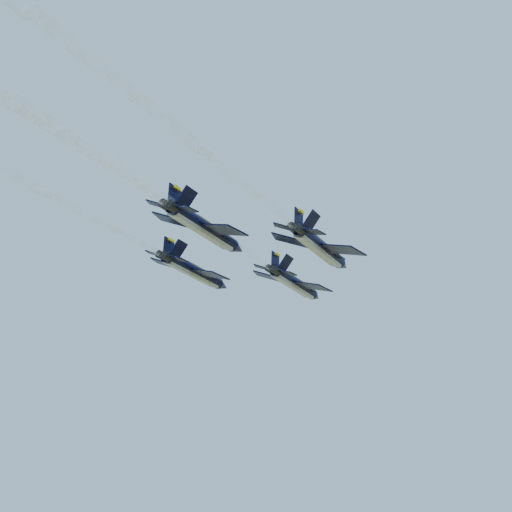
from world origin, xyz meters
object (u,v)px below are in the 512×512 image
at_px(jet_lead, 295,284).
at_px(jet_right, 321,248).
at_px(jet_slot, 205,228).
at_px(jet_left, 195,272).

xyz_separation_m(jet_lead, jet_right, (9.33, -13.29, 0.00)).
bearing_deg(jet_slot, jet_right, 53.44).
xyz_separation_m(jet_lead, jet_left, (-11.12, -12.12, 0.00)).
xyz_separation_m(jet_left, jet_slot, (9.99, -13.92, 0.00)).
height_order(jet_lead, jet_slot, same).
xyz_separation_m(jet_left, jet_right, (20.45, -1.16, 0.00)).
relative_size(jet_left, jet_right, 1.00).
height_order(jet_lead, jet_left, same).
height_order(jet_lead, jet_right, same).
bearing_deg(jet_lead, jet_right, -52.10).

